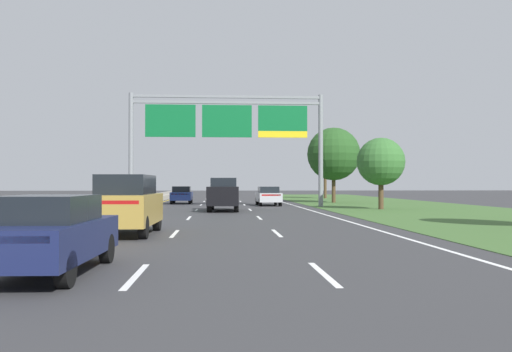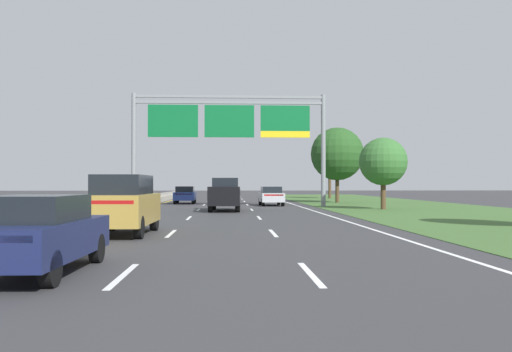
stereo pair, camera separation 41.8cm
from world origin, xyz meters
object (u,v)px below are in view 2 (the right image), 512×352
object	(u,v)px
car_navy_left_lane_sedan	(36,233)
roadside_tree_far	(337,154)
overhead_sign_gantry	(229,126)
car_gold_left_lane_suv	(124,204)
pickup_truck_black	(225,195)
roadside_tree_distant	(330,161)
car_blue_left_lane_sedan	(185,195)
roadside_tree_mid	(383,162)
car_silver_right_lane_sedan	(271,196)

from	to	relation	value
car_navy_left_lane_sedan	roadside_tree_far	bearing A→B (deg)	-17.89
overhead_sign_gantry	car_navy_left_lane_sedan	world-z (taller)	overhead_sign_gantry
car_gold_left_lane_suv	car_navy_left_lane_sedan	bearing A→B (deg)	-179.70
pickup_truck_black	roadside_tree_distant	xyz separation A→B (m)	(12.72, 30.24, 3.54)
overhead_sign_gantry	car_gold_left_lane_suv	size ratio (longest dim) A/B	3.18
roadside_tree_far	roadside_tree_distant	world-z (taller)	roadside_tree_far
car_gold_left_lane_suv	car_blue_left_lane_sedan	world-z (taller)	car_gold_left_lane_suv
car_gold_left_lane_suv	roadside_tree_far	size ratio (longest dim) A/B	0.66
car_gold_left_lane_suv	car_blue_left_lane_sedan	size ratio (longest dim) A/B	1.07
car_blue_left_lane_sedan	roadside_tree_mid	bearing A→B (deg)	-129.96
roadside_tree_far	pickup_truck_black	bearing A→B (deg)	-125.35
overhead_sign_gantry	roadside_tree_distant	distance (m)	27.43
roadside_tree_mid	pickup_truck_black	bearing A→B (deg)	-173.25
overhead_sign_gantry	pickup_truck_black	xyz separation A→B (m)	(-0.30, -5.84, -5.19)
car_silver_right_lane_sedan	roadside_tree_mid	distance (m)	10.69
car_silver_right_lane_sedan	roadside_tree_distant	xyz separation A→B (m)	(8.96, 21.54, 3.80)
car_navy_left_lane_sedan	roadside_tree_distant	xyz separation A→B (m)	(16.35, 55.44, 3.80)
roadside_tree_distant	roadside_tree_far	bearing A→B (deg)	-98.05
car_blue_left_lane_sedan	overhead_sign_gantry	bearing A→B (deg)	-152.78
overhead_sign_gantry	roadside_tree_mid	size ratio (longest dim) A/B	2.98
pickup_truck_black	car_silver_right_lane_sedan	xyz separation A→B (m)	(3.76, 8.70, -0.26)
overhead_sign_gantry	roadside_tree_far	world-z (taller)	overhead_sign_gantry
overhead_sign_gantry	car_blue_left_lane_sedan	distance (m)	10.20
car_navy_left_lane_sedan	roadside_tree_mid	distance (m)	30.41
car_gold_left_lane_suv	roadside_tree_distant	xyz separation A→B (m)	(16.22, 47.02, 3.52)
pickup_truck_black	car_navy_left_lane_sedan	distance (m)	25.46
pickup_truck_black	roadside_tree_mid	bearing A→B (deg)	-81.63
car_navy_left_lane_sedan	car_blue_left_lane_sedan	size ratio (longest dim) A/B	1.01
roadside_tree_mid	car_navy_left_lane_sedan	bearing A→B (deg)	-119.00
pickup_truck_black	roadside_tree_far	bearing A→B (deg)	-33.73
overhead_sign_gantry	car_gold_left_lane_suv	world-z (taller)	overhead_sign_gantry
car_silver_right_lane_sedan	roadside_tree_mid	size ratio (longest dim) A/B	0.88
overhead_sign_gantry	car_navy_left_lane_sedan	distance (m)	31.76
roadside_tree_far	car_blue_left_lane_sedan	bearing A→B (deg)	-174.44
car_gold_left_lane_suv	roadside_tree_distant	distance (m)	49.87
car_navy_left_lane_sedan	roadside_tree_distant	world-z (taller)	roadside_tree_distant
car_navy_left_lane_sedan	car_silver_right_lane_sedan	xyz separation A→B (m)	(7.40, 33.90, 0.00)
car_gold_left_lane_suv	car_blue_left_lane_sedan	distance (m)	30.27
car_navy_left_lane_sedan	roadside_tree_far	world-z (taller)	roadside_tree_far
car_silver_right_lane_sedan	car_blue_left_lane_sedan	xyz separation A→B (m)	(-7.48, 4.79, 0.00)
car_blue_left_lane_sedan	roadside_tree_distant	world-z (taller)	roadside_tree_distant
car_silver_right_lane_sedan	car_blue_left_lane_sedan	size ratio (longest dim) A/B	1.00
overhead_sign_gantry	pickup_truck_black	bearing A→B (deg)	-92.91
car_blue_left_lane_sedan	roadside_tree_far	distance (m)	14.83
overhead_sign_gantry	pickup_truck_black	size ratio (longest dim) A/B	2.76
car_navy_left_lane_sedan	overhead_sign_gantry	bearing A→B (deg)	-5.61
overhead_sign_gantry	roadside_tree_far	bearing A→B (deg)	41.38
car_gold_left_lane_suv	roadside_tree_distant	bearing A→B (deg)	-17.78
roadside_tree_far	roadside_tree_mid	bearing A→B (deg)	-87.84
roadside_tree_distant	pickup_truck_black	bearing A→B (deg)	-112.82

